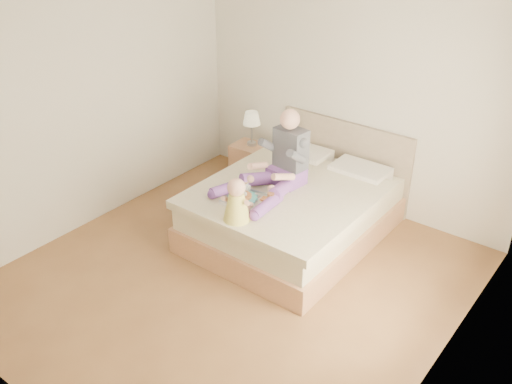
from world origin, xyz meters
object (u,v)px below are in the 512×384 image
Objects in this scene: bed at (297,207)px; adult at (279,165)px; nightstand at (249,162)px; tray at (251,199)px; baby at (237,203)px.

adult is at bearing -125.87° from bed.
nightstand is 1.72m from tray.
nightstand is 0.90× the size of tray.
adult is 1.95× the size of tray.
baby reaches higher than tray.
bed is at bearing -31.86° from nightstand.
baby is (-0.05, -0.95, 0.47)m from bed.
nightstand is (-1.21, 0.68, -0.07)m from bed.
tray is (1.05, -1.30, 0.40)m from nightstand.
baby is at bearing -93.30° from bed.
bed reaches higher than nightstand.
adult reaches higher than tray.
bed is 0.58m from adult.
bed is at bearing 60.92° from adult.
adult reaches higher than bed.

